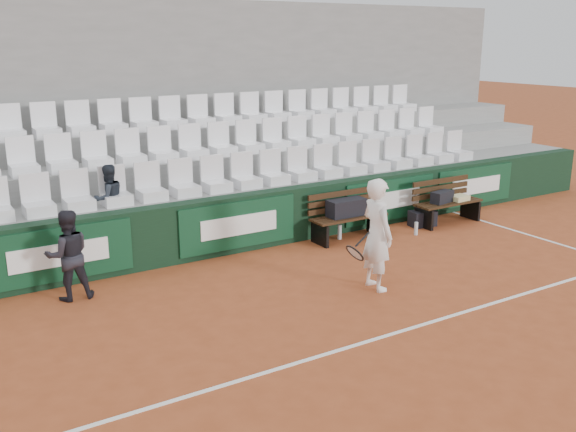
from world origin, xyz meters
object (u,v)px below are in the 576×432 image
object	(u,v)px
sports_bag_left	(346,208)
ball_kid	(68,255)
bench_right	(448,212)
sports_bag_ground	(422,218)
tennis_player	(377,234)
bench_left	(349,228)
water_bottle_far	(416,229)
spectator_c	(107,171)
water_bottle_near	(340,232)
sports_bag_right	(442,197)

from	to	relation	value
sports_bag_left	ball_kid	bearing A→B (deg)	-177.61
bench_right	sports_bag_ground	xyz separation A→B (m)	(-0.57, 0.11, -0.07)
bench_right	sports_bag_ground	distance (m)	0.59
sports_bag_ground	tennis_player	distance (m)	3.64
bench_left	tennis_player	xyz separation A→B (m)	(-1.12, -2.15, 0.61)
sports_bag_left	water_bottle_far	size ratio (longest dim) A/B	2.91
tennis_player	ball_kid	distance (m)	4.44
bench_left	ball_kid	distance (m)	5.12
water_bottle_far	spectator_c	size ratio (longest dim) A/B	0.23
sports_bag_left	ball_kid	size ratio (longest dim) A/B	0.56
sports_bag_ground	ball_kid	xyz separation A→B (m)	(-6.88, -0.10, 0.50)
bench_left	ball_kid	size ratio (longest dim) A/B	1.14
bench_left	sports_bag_left	distance (m)	0.39
bench_left	water_bottle_near	bearing A→B (deg)	147.98
water_bottle_far	bench_right	bearing A→B (deg)	14.10
sports_bag_left	bench_right	bearing A→B (deg)	-5.24
sports_bag_right	water_bottle_near	xyz separation A→B (m)	(-2.33, 0.26, -0.43)
bench_right	water_bottle_near	xyz separation A→B (m)	(-2.50, 0.28, -0.09)
sports_bag_right	spectator_c	xyz separation A→B (m)	(-6.32, 1.17, 0.99)
bench_right	sports_bag_left	size ratio (longest dim) A/B	2.04
sports_bag_ground	water_bottle_far	world-z (taller)	sports_bag_ground
sports_bag_ground	water_bottle_far	size ratio (longest dim) A/B	2.02
sports_bag_left	water_bottle_near	bearing A→B (deg)	151.18
tennis_player	spectator_c	bearing A→B (deg)	133.59
water_bottle_far	sports_bag_left	bearing A→B (deg)	159.01
sports_bag_left	sports_bag_ground	distance (m)	1.88
bench_right	sports_bag_ground	size ratio (longest dim) A/B	2.95
ball_kid	bench_left	bearing A→B (deg)	-173.95
sports_bag_right	sports_bag_ground	xyz separation A→B (m)	(-0.41, 0.10, -0.41)
sports_bag_right	spectator_c	size ratio (longest dim) A/B	0.44
water_bottle_far	tennis_player	size ratio (longest dim) A/B	0.15
bench_right	water_bottle_near	size ratio (longest dim) A/B	5.41
sports_bag_ground	tennis_player	xyz separation A→B (m)	(-2.90, -2.08, 0.68)
water_bottle_near	sports_bag_left	bearing A→B (deg)	-28.82
tennis_player	sports_bag_left	bearing A→B (deg)	63.63
bench_left	tennis_player	bearing A→B (deg)	-117.57
sports_bag_left	tennis_player	distance (m)	2.45
sports_bag_left	spectator_c	world-z (taller)	spectator_c
bench_right	ball_kid	bearing A→B (deg)	179.93
sports_bag_ground	ball_kid	size ratio (longest dim) A/B	0.39
water_bottle_near	sports_bag_ground	bearing A→B (deg)	-4.82
water_bottle_near	spectator_c	xyz separation A→B (m)	(-3.99, 0.91, 1.42)
water_bottle_far	tennis_player	bearing A→B (deg)	-144.57
spectator_c	bench_right	bearing A→B (deg)	157.01
ball_kid	spectator_c	world-z (taller)	spectator_c
bench_left	water_bottle_far	size ratio (longest dim) A/B	5.95
sports_bag_right	spectator_c	distance (m)	6.50
bench_right	ball_kid	xyz separation A→B (m)	(-7.45, 0.01, 0.43)
sports_bag_left	bench_left	bearing A→B (deg)	-39.16
tennis_player	spectator_c	world-z (taller)	spectator_c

